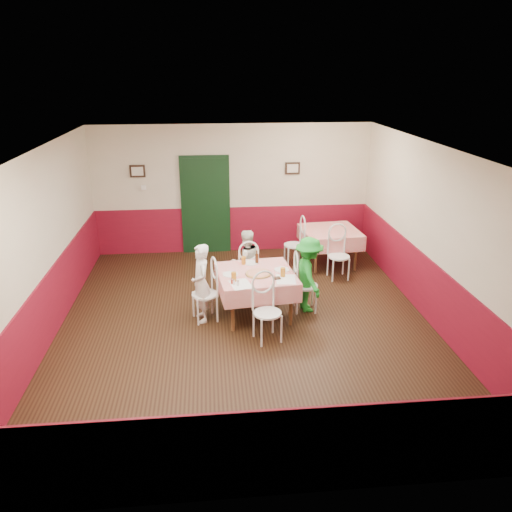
{
  "coord_description": "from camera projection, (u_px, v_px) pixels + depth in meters",
  "views": [
    {
      "loc": [
        -0.54,
        -7.17,
        3.9
      ],
      "look_at": [
        0.2,
        0.3,
        1.05
      ],
      "focal_mm": 35.0,
      "sensor_mm": 36.0,
      "label": 1
    }
  ],
  "objects": [
    {
      "name": "wainscot_right",
      "position": [
        426.0,
        288.0,
        8.2
      ],
      "size": [
        0.03,
        7.0,
        1.0
      ],
      "primitive_type": "cube",
      "color": "maroon",
      "rests_on": "ground"
    },
    {
      "name": "front_wall",
      "position": [
        276.0,
        373.0,
        4.35
      ],
      "size": [
        6.0,
        0.1,
        2.8
      ],
      "primitive_type": "cube",
      "color": "beige",
      "rests_on": "ground"
    },
    {
      "name": "pizza",
      "position": [
        258.0,
        274.0,
        8.05
      ],
      "size": [
        0.44,
        0.44,
        0.03
      ],
      "primitive_type": "cylinder",
      "rotation": [
        0.0,
        0.0,
        0.11
      ],
      "color": "#B74723",
      "rests_on": "main_table"
    },
    {
      "name": "chair_far",
      "position": [
        246.0,
        271.0,
        9.02
      ],
      "size": [
        0.48,
        0.48,
        0.9
      ],
      "primitive_type": null,
      "rotation": [
        0.0,
        0.0,
        3.3
      ],
      "color": "white",
      "rests_on": "ground"
    },
    {
      "name": "wainscot_back",
      "position": [
        233.0,
        229.0,
        11.17
      ],
      "size": [
        6.0,
        0.03,
        1.0
      ],
      "primitive_type": "cube",
      "color": "maroon",
      "rests_on": "ground"
    },
    {
      "name": "shaker_b",
      "position": [
        238.0,
        283.0,
        7.62
      ],
      "size": [
        0.04,
        0.04,
        0.09
      ],
      "primitive_type": "cylinder",
      "rotation": [
        0.0,
        0.0,
        0.11
      ],
      "color": "silver",
      "rests_on": "main_table"
    },
    {
      "name": "chair_right",
      "position": [
        305.0,
        286.0,
        8.4
      ],
      "size": [
        0.43,
        0.43,
        0.9
      ],
      "primitive_type": null,
      "rotation": [
        0.0,
        0.0,
        1.55
      ],
      "color": "white",
      "rests_on": "ground"
    },
    {
      "name": "beer_bottle",
      "position": [
        257.0,
        258.0,
        8.47
      ],
      "size": [
        0.06,
        0.06,
        0.21
      ],
      "primitive_type": "cylinder",
      "rotation": [
        0.0,
        0.0,
        0.11
      ],
      "color": "#381C0A",
      "rests_on": "main_table"
    },
    {
      "name": "second_table",
      "position": [
        330.0,
        247.0,
        10.41
      ],
      "size": [
        1.21,
        1.21,
        0.77
      ],
      "primitive_type": "cube",
      "rotation": [
        0.0,
        0.0,
        0.08
      ],
      "color": "red",
      "rests_on": "ground"
    },
    {
      "name": "right_wall",
      "position": [
        434.0,
        236.0,
        7.88
      ],
      "size": [
        0.1,
        7.0,
        2.8
      ],
      "primitive_type": "cube",
      "color": "beige",
      "rests_on": "ground"
    },
    {
      "name": "glass_c",
      "position": [
        244.0,
        261.0,
        8.45
      ],
      "size": [
        0.08,
        0.08,
        0.14
      ],
      "primitive_type": "cylinder",
      "rotation": [
        0.0,
        0.0,
        0.11
      ],
      "color": "#BF7219",
      "rests_on": "main_table"
    },
    {
      "name": "wainscot_front",
      "position": [
        275.0,
        454.0,
        4.68
      ],
      "size": [
        6.0,
        0.03,
        1.0
      ],
      "primitive_type": "cube",
      "color": "maroon",
      "rests_on": "ground"
    },
    {
      "name": "diner_right",
      "position": [
        309.0,
        275.0,
        8.34
      ],
      "size": [
        0.58,
        0.89,
        1.3
      ],
      "primitive_type": "imported",
      "rotation": [
        0.0,
        0.0,
        1.7
      ],
      "color": "gray",
      "rests_on": "ground"
    },
    {
      "name": "main_table",
      "position": [
        256.0,
        294.0,
        8.27
      ],
      "size": [
        1.34,
        1.34,
        0.77
      ],
      "primitive_type": "cube",
      "rotation": [
        0.0,
        0.0,
        0.11
      ],
      "color": "red",
      "rests_on": "ground"
    },
    {
      "name": "floor",
      "position": [
        246.0,
        323.0,
        8.1
      ],
      "size": [
        7.0,
        7.0,
        0.0
      ],
      "primitive_type": "plane",
      "color": "black",
      "rests_on": "ground"
    },
    {
      "name": "shaker_c",
      "position": [
        232.0,
        281.0,
        7.69
      ],
      "size": [
        0.04,
        0.04,
        0.09
      ],
      "primitive_type": "cylinder",
      "rotation": [
        0.0,
        0.0,
        0.11
      ],
      "color": "#B23319",
      "rests_on": "main_table"
    },
    {
      "name": "chair_second_b",
      "position": [
        339.0,
        257.0,
        9.68
      ],
      "size": [
        0.45,
        0.45,
        0.9
      ],
      "primitive_type": null,
      "rotation": [
        0.0,
        0.0,
        0.08
      ],
      "color": "white",
      "rests_on": "ground"
    },
    {
      "name": "back_wall",
      "position": [
        233.0,
        189.0,
        10.86
      ],
      "size": [
        6.0,
        0.1,
        2.8
      ],
      "primitive_type": "cube",
      "color": "beige",
      "rests_on": "ground"
    },
    {
      "name": "diner_left",
      "position": [
        201.0,
        283.0,
        8.0
      ],
      "size": [
        0.4,
        0.53,
        1.3
      ],
      "primitive_type": "imported",
      "rotation": [
        0.0,
        0.0,
        -1.36
      ],
      "color": "gray",
      "rests_on": "ground"
    },
    {
      "name": "glass_a",
      "position": [
        234.0,
        277.0,
        7.78
      ],
      "size": [
        0.09,
        0.09,
        0.15
      ],
      "primitive_type": "cylinder",
      "rotation": [
        0.0,
        0.0,
        0.11
      ],
      "color": "#BF7219",
      "rests_on": "main_table"
    },
    {
      "name": "chair_second_a",
      "position": [
        294.0,
        245.0,
        10.31
      ],
      "size": [
        0.45,
        0.45,
        0.9
      ],
      "primitive_type": null,
      "rotation": [
        0.0,
        0.0,
        -1.49
      ],
      "color": "white",
      "rests_on": "ground"
    },
    {
      "name": "left_wall",
      "position": [
        42.0,
        248.0,
        7.33
      ],
      "size": [
        0.1,
        7.0,
        2.8
      ],
      "primitive_type": "cube",
      "color": "beige",
      "rests_on": "ground"
    },
    {
      "name": "picture_left",
      "position": [
        137.0,
        171.0,
        10.47
      ],
      "size": [
        0.32,
        0.03,
        0.26
      ],
      "primitive_type": "cube",
      "color": "black",
      "rests_on": "back_wall"
    },
    {
      "name": "menu_right",
      "position": [
        286.0,
        279.0,
        7.87
      ],
      "size": [
        0.34,
        0.43,
        0.0
      ],
      "primitive_type": "cube",
      "rotation": [
        0.0,
        0.0,
        -0.1
      ],
      "color": "white",
      "rests_on": "main_table"
    },
    {
      "name": "wallet",
      "position": [
        277.0,
        278.0,
        7.89
      ],
      "size": [
        0.12,
        0.1,
        0.02
      ],
      "primitive_type": "cube",
      "rotation": [
        0.0,
        0.0,
        0.11
      ],
      "color": "black",
      "rests_on": "main_table"
    },
    {
      "name": "plate_right",
      "position": [
        282.0,
        270.0,
        8.23
      ],
      "size": [
        0.28,
        0.28,
        0.01
      ],
      "primitive_type": "cylinder",
      "rotation": [
        0.0,
        0.0,
        0.11
      ],
      "color": "white",
      "rests_on": "main_table"
    },
    {
      "name": "glass_b",
      "position": [
        283.0,
        272.0,
        7.95
      ],
      "size": [
        0.09,
        0.09,
        0.15
      ],
      "primitive_type": "cylinder",
      "rotation": [
        0.0,
        0.0,
        0.11
      ],
      "color": "#BF7219",
      "rests_on": "main_table"
    },
    {
      "name": "shaker_a",
      "position": [
        234.0,
        282.0,
        7.66
      ],
      "size": [
        0.04,
        0.04,
        0.09
      ],
      "primitive_type": "cylinder",
      "rotation": [
        0.0,
        0.0,
        0.11
      ],
      "color": "silver",
      "rests_on": "main_table"
    },
    {
      "name": "ceiling",
      "position": [
        244.0,
        149.0,
        7.11
      ],
      "size": [
        7.0,
        7.0,
        0.0
      ],
      "primitive_type": "plane",
      "color": "white",
      "rests_on": "back_wall"
    },
    {
      "name": "plate_far",
      "position": [
        251.0,
        263.0,
        8.51
      ],
      "size": [
        0.28,
        0.28,
        0.01
      ],
      "primitive_type": "cylinder",
      "rotation": [
        0.0,
        0.0,
        0.11
      ],
      "color": "white",
      "rests_on": "main_table"
    },
    {
      "name": "chair_near",
      "position": [
        267.0,
        313.0,
        7.46
      ],
      "size": [
        0.52,
        0.52,
        0.9
      ],
      "primitive_type": null,
      "rotation": [
        0.0,
        0.0,
        0.28
      ],
      "color": "white",
      "rests_on": "ground"
    },
    {
      "name": "chair_left",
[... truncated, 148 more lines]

